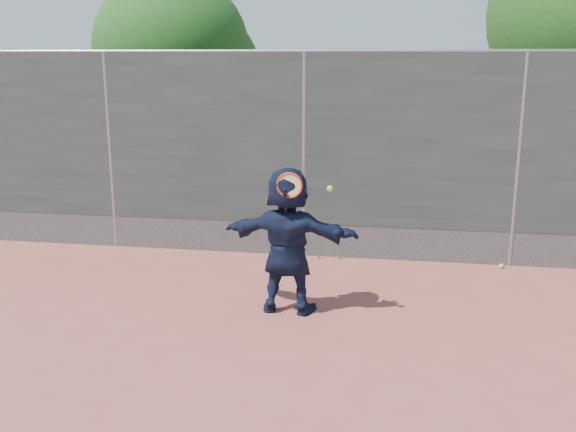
# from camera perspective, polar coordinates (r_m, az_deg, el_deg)

# --- Properties ---
(ground) EXTENTS (80.00, 80.00, 0.00)m
(ground) POSITION_cam_1_polar(r_m,az_deg,el_deg) (6.54, -3.05, -12.64)
(ground) COLOR #9E4C42
(ground) RESTS_ON ground
(player) EXTENTS (1.64, 0.65, 1.73)m
(player) POSITION_cam_1_polar(r_m,az_deg,el_deg) (7.41, -0.00, -2.16)
(player) COLOR #131B34
(player) RESTS_ON ground
(ball_ground) EXTENTS (0.07, 0.07, 0.07)m
(ball_ground) POSITION_cam_1_polar(r_m,az_deg,el_deg) (9.63, 18.43, -4.23)
(ball_ground) COLOR #B6EE35
(ball_ground) RESTS_ON ground
(fence) EXTENTS (20.00, 0.06, 3.03)m
(fence) POSITION_cam_1_polar(r_m,az_deg,el_deg) (9.39, 1.42, 5.76)
(fence) COLOR #38423D
(fence) RESTS_ON ground
(swing_action) EXTENTS (0.63, 0.13, 0.51)m
(swing_action) POSITION_cam_1_polar(r_m,az_deg,el_deg) (7.05, 0.47, 2.57)
(swing_action) COLOR #C13712
(swing_action) RESTS_ON ground
(tree_left) EXTENTS (3.15, 3.00, 4.53)m
(tree_left) POSITION_cam_1_polar(r_m,az_deg,el_deg) (12.93, -9.53, 13.87)
(tree_left) COLOR #382314
(tree_left) RESTS_ON ground
(weed_clump) EXTENTS (0.68, 0.07, 0.30)m
(weed_clump) POSITION_cam_1_polar(r_m,az_deg,el_deg) (9.56, 3.02, -3.02)
(weed_clump) COLOR #387226
(weed_clump) RESTS_ON ground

